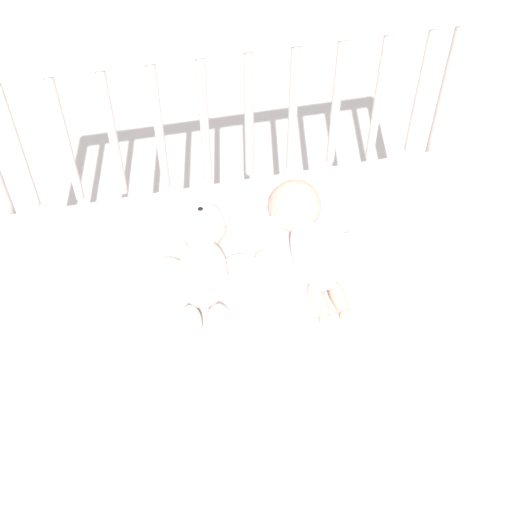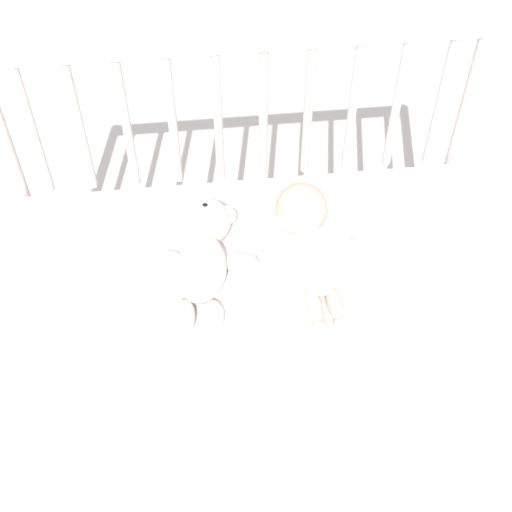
# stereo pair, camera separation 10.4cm
# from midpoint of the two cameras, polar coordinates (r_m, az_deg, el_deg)

# --- Properties ---
(ground_plane) EXTENTS (12.00, 12.00, 0.00)m
(ground_plane) POSITION_cam_midpoint_polar(r_m,az_deg,el_deg) (2.02, -1.53, -9.89)
(ground_plane) COLOR silver
(crib_mattress) EXTENTS (1.15, 0.60, 0.48)m
(crib_mattress) POSITION_cam_midpoint_polar(r_m,az_deg,el_deg) (1.82, -1.68, -6.05)
(crib_mattress) COLOR #EDB7C6
(crib_mattress) RESTS_ON ground_plane
(crib_rail) EXTENTS (1.15, 0.04, 0.89)m
(crib_rail) POSITION_cam_midpoint_polar(r_m,az_deg,el_deg) (1.75, -4.03, 9.67)
(crib_rail) COLOR beige
(crib_rail) RESTS_ON ground_plane
(blanket) EXTENTS (0.71, 0.46, 0.01)m
(blanket) POSITION_cam_midpoint_polar(r_m,az_deg,el_deg) (1.61, -1.52, -1.72)
(blanket) COLOR white
(blanket) RESTS_ON crib_mattress
(teddy_bear) EXTENTS (0.25, 0.36, 0.12)m
(teddy_bear) POSITION_cam_midpoint_polar(r_m,az_deg,el_deg) (1.59, -6.16, -0.26)
(teddy_bear) COLOR silver
(teddy_bear) RESTS_ON crib_mattress
(baby) EXTENTS (0.26, 0.38, 0.13)m
(baby) POSITION_cam_midpoint_polar(r_m,az_deg,el_deg) (1.63, 2.18, 1.67)
(baby) COLOR white
(baby) RESTS_ON crib_mattress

